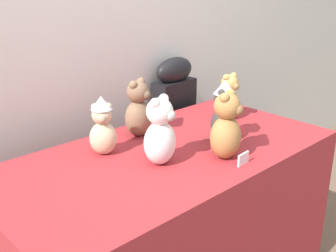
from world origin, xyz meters
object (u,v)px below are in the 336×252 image
teddy_bear_caramel (226,127)px  teddy_bear_snow (160,133)px  instrument_case (174,141)px  display_table (168,229)px  teddy_bear_sand (103,126)px  teddy_bear_charcoal (224,112)px  teddy_bear_honey (229,98)px  teddy_bear_mocha (138,110)px

teddy_bear_caramel → teddy_bear_snow: bearing=130.7°
instrument_case → display_table: bearing=-140.1°
teddy_bear_sand → teddy_bear_charcoal: bearing=6.8°
teddy_bear_sand → teddy_bear_caramel: size_ratio=0.89×
teddy_bear_honey → teddy_bear_mocha: size_ratio=0.89×
teddy_bear_charcoal → display_table: bearing=150.7°
teddy_bear_charcoal → teddy_bear_mocha: teddy_bear_charcoal is taller
display_table → teddy_bear_snow: (-0.10, -0.06, 0.53)m
display_table → instrument_case: size_ratio=1.46×
teddy_bear_charcoal → teddy_bear_mocha: (-0.24, 0.32, -0.01)m
teddy_bear_snow → teddy_bear_caramel: size_ratio=0.98×
teddy_bear_caramel → teddy_bear_mocha: size_ratio=1.05×
teddy_bear_sand → teddy_bear_honey: bearing=28.7°
teddy_bear_caramel → teddy_bear_mocha: teddy_bear_caramel is taller
instrument_case → teddy_bear_snow: bearing=-141.9°
teddy_bear_caramel → teddy_bear_honey: bearing=19.7°
display_table → teddy_bear_sand: size_ratio=6.02×
instrument_case → teddy_bear_honey: instrument_case is taller
instrument_case → teddy_bear_charcoal: teddy_bear_charcoal is taller
instrument_case → teddy_bear_sand: bearing=-159.3°
display_table → teddy_bear_mocha: teddy_bear_mocha is taller
display_table → teddy_bear_caramel: (0.13, -0.21, 0.53)m
teddy_bear_honey → teddy_bear_snow: (-0.64, -0.16, 0.02)m
teddy_bear_mocha → teddy_bear_caramel: bearing=-96.4°
teddy_bear_caramel → display_table: bearing=105.1°
instrument_case → teddy_bear_charcoal: bearing=-118.2°
teddy_bear_sand → teddy_bear_charcoal: 0.55m
teddy_bear_mocha → display_table: bearing=-117.1°
display_table → teddy_bear_caramel: size_ratio=5.34×
teddy_bear_honey → teddy_bear_snow: 0.66m
display_table → teddy_bear_mocha: size_ratio=5.62×
display_table → teddy_bear_sand: 0.59m
teddy_bear_sand → teddy_bear_snow: bearing=-30.3°
teddy_bear_sand → teddy_bear_mocha: size_ratio=0.93×
teddy_bear_caramel → teddy_bear_mocha: (-0.10, 0.45, -0.01)m
display_table → teddy_bear_charcoal: 0.61m
display_table → teddy_bear_honey: bearing=10.6°
display_table → instrument_case: 0.77m
teddy_bear_charcoal → teddy_bear_snow: teddy_bear_charcoal is taller
instrument_case → teddy_bear_caramel: teddy_bear_caramel is taller
display_table → teddy_bear_sand: bearing=141.0°
teddy_bear_sand → teddy_bear_honey: teddy_bear_sand is taller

